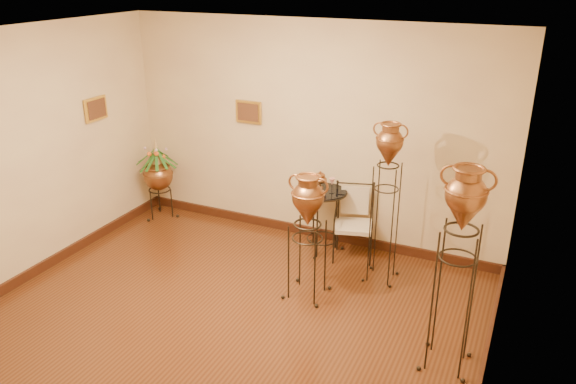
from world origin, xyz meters
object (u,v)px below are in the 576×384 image
at_px(amphora_mid, 456,270).
at_px(armchair, 353,223).
at_px(amphora_tall, 385,202).
at_px(side_table, 323,220).
at_px(planter_urn, 158,173).

distance_m(amphora_mid, armchair, 2.17).
height_order(amphora_tall, armchair, amphora_tall).
distance_m(amphora_tall, side_table, 1.07).
distance_m(planter_urn, side_table, 2.50).
bearing_deg(side_table, planter_urn, -179.98).
height_order(amphora_mid, armchair, amphora_mid).
relative_size(amphora_tall, amphora_mid, 0.97).
bearing_deg(amphora_mid, armchair, 132.24).
bearing_deg(amphora_tall, side_table, 157.94).
bearing_deg(side_table, armchair, -0.14).
relative_size(amphora_tall, planter_urn, 1.57).
relative_size(amphora_mid, side_table, 1.87).
distance_m(planter_urn, armchair, 2.89).
xyz_separation_m(amphora_tall, side_table, (-0.86, 0.35, -0.53)).
bearing_deg(planter_urn, side_table, 0.02).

